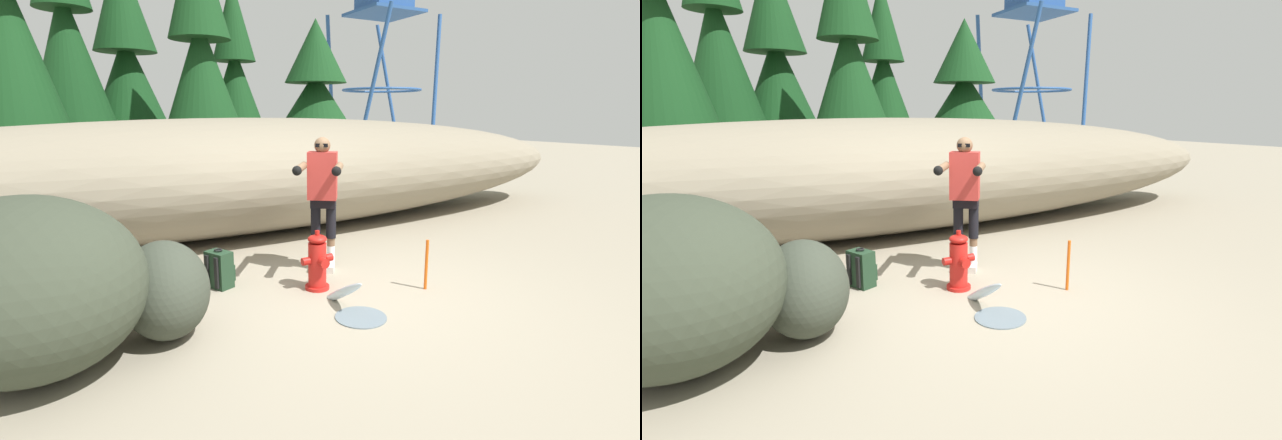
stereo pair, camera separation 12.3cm
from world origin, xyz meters
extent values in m
cube|color=gray|center=(0.00, 0.00, -0.02)|extent=(56.00, 56.00, 0.04)
ellipsoid|color=gray|center=(0.00, 3.48, 0.98)|extent=(15.27, 3.20, 1.95)
cylinder|color=red|center=(-0.25, 0.36, 0.02)|extent=(0.29, 0.29, 0.04)
cylinder|color=red|center=(-0.25, 0.36, 0.30)|extent=(0.21, 0.21, 0.52)
ellipsoid|color=red|center=(-0.25, 0.36, 0.61)|extent=(0.22, 0.22, 0.10)
cylinder|color=red|center=(-0.25, 0.36, 0.68)|extent=(0.06, 0.06, 0.05)
cylinder|color=red|center=(-0.40, 0.36, 0.36)|extent=(0.09, 0.09, 0.09)
cylinder|color=red|center=(-0.09, 0.36, 0.36)|extent=(0.09, 0.09, 0.09)
cylinder|color=red|center=(-0.25, 0.21, 0.36)|extent=(0.11, 0.09, 0.11)
ellipsoid|color=silver|center=(-0.25, -0.18, 0.13)|extent=(0.10, 0.82, 0.54)
cylinder|color=slate|center=(-0.25, -0.56, 0.01)|extent=(0.53, 0.53, 0.01)
cube|color=beige|center=(0.20, 0.83, 0.04)|extent=(0.23, 0.27, 0.09)
cylinder|color=white|center=(0.24, 0.88, 0.21)|extent=(0.10, 0.10, 0.24)
cylinder|color=brown|center=(0.24, 0.88, 0.38)|extent=(0.10, 0.10, 0.11)
cylinder|color=black|center=(0.24, 0.88, 0.65)|extent=(0.13, 0.13, 0.44)
cube|color=beige|center=(0.04, 0.94, 0.04)|extent=(0.23, 0.27, 0.09)
cylinder|color=white|center=(0.08, 0.99, 0.21)|extent=(0.10, 0.10, 0.24)
cylinder|color=brown|center=(0.08, 0.99, 0.38)|extent=(0.10, 0.10, 0.11)
cylinder|color=black|center=(0.08, 0.99, 0.65)|extent=(0.13, 0.13, 0.44)
cube|color=black|center=(0.16, 0.94, 0.92)|extent=(0.38, 0.35, 0.16)
cube|color=#B2332D|center=(0.09, 0.84, 1.27)|extent=(0.43, 0.40, 0.59)
cube|color=black|center=(0.20, 1.00, 1.30)|extent=(0.32, 0.29, 0.40)
sphere|color=brown|center=(0.08, 0.82, 1.64)|extent=(0.20, 0.20, 0.20)
cube|color=black|center=(0.03, 0.75, 1.65)|extent=(0.13, 0.10, 0.04)
cylinder|color=brown|center=(0.06, 0.41, 1.40)|extent=(0.41, 0.53, 0.09)
sphere|color=black|center=(-0.10, 0.19, 1.40)|extent=(0.11, 0.11, 0.11)
cylinder|color=brown|center=(-0.30, 0.66, 1.40)|extent=(0.41, 0.53, 0.09)
sphere|color=black|center=(-0.46, 0.44, 1.40)|extent=(0.11, 0.11, 0.11)
cube|color=#1E3823|center=(-1.24, 0.97, 0.22)|extent=(0.31, 0.36, 0.44)
cube|color=#1E3823|center=(-1.12, 1.02, 0.15)|extent=(0.14, 0.22, 0.20)
torus|color=black|center=(-1.24, 0.97, 0.46)|extent=(0.10, 0.10, 0.02)
cube|color=black|center=(-1.38, 1.00, 0.22)|extent=(0.05, 0.06, 0.37)
cube|color=black|center=(-1.31, 0.85, 0.22)|extent=(0.05, 0.06, 0.37)
ellipsoid|color=#363E2F|center=(-3.06, -0.12, 0.71)|extent=(2.40, 2.45, 1.42)
ellipsoid|color=#363C31|center=(-2.03, 0.01, 0.45)|extent=(0.92, 1.15, 0.89)
cylinder|color=#47331E|center=(-3.41, 6.96, 0.65)|extent=(0.25, 0.25, 1.31)
cone|color=#143D19|center=(-3.41, 6.96, 3.11)|extent=(2.12, 2.12, 3.60)
cylinder|color=#47331E|center=(-2.35, 9.10, 0.82)|extent=(0.24, 0.24, 1.63)
cone|color=#143D19|center=(-2.35, 9.10, 3.32)|extent=(2.03, 2.03, 3.37)
cylinder|color=#47331E|center=(-0.92, 9.98, 0.51)|extent=(0.30, 0.30, 1.01)
cone|color=#143D19|center=(-0.92, 9.98, 2.59)|extent=(2.53, 2.53, 3.16)
cylinder|color=#47331E|center=(0.37, 7.21, 0.55)|extent=(0.27, 0.27, 1.09)
cone|color=#143D19|center=(0.37, 7.21, 2.66)|extent=(2.21, 2.21, 3.13)
cylinder|color=#47331E|center=(1.88, 9.23, 0.62)|extent=(0.23, 0.23, 1.24)
cone|color=#143D19|center=(1.88, 9.23, 2.58)|extent=(1.88, 1.88, 2.68)
cone|color=#143D19|center=(1.88, 9.23, 4.59)|extent=(1.22, 1.22, 2.23)
cylinder|color=#47331E|center=(4.29, 8.79, 0.54)|extent=(0.35, 0.35, 1.08)
cone|color=#143D19|center=(4.29, 8.79, 2.19)|extent=(2.92, 2.92, 2.22)
cone|color=#143D19|center=(4.29, 8.79, 3.85)|extent=(1.90, 1.90, 1.85)
cylinder|color=#285193|center=(10.97, 13.97, 2.97)|extent=(1.10, 1.10, 5.98)
cylinder|color=#285193|center=(7.84, 13.97, 2.97)|extent=(1.10, 1.10, 5.98)
cylinder|color=#285193|center=(10.97, 10.83, 2.97)|extent=(1.10, 1.10, 5.98)
cylinder|color=#285193|center=(7.84, 10.83, 2.97)|extent=(1.10, 1.10, 5.98)
torus|color=#285193|center=(9.41, 12.40, 2.97)|extent=(3.36, 3.36, 0.10)
cube|color=#285193|center=(9.41, 12.40, 6.01)|extent=(2.51, 2.51, 0.12)
cylinder|color=#E55914|center=(0.86, -0.27, 0.30)|extent=(0.04, 0.04, 0.60)
camera|label=1|loc=(-2.72, -4.19, 2.03)|focal=26.09mm
camera|label=2|loc=(-2.61, -4.25, 2.03)|focal=26.09mm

